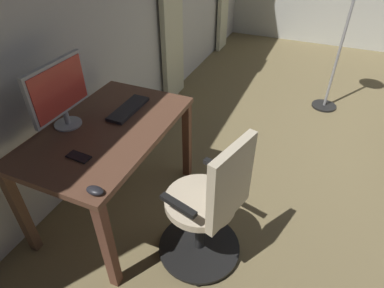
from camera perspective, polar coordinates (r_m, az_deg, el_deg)
The scene contains 6 objects.
desk at distance 2.27m, azimuth -14.56°, elevation 0.68°, with size 1.21×0.75×0.76m.
office_chair at distance 2.00m, azimuth 2.96°, elevation -11.63°, with size 0.56×0.56×1.01m.
computer_monitor at distance 2.21m, azimuth -22.49°, elevation 8.59°, with size 0.48×0.18×0.44m.
computer_keyboard at distance 2.37m, azimuth -11.19°, elevation 6.14°, with size 0.38×0.13×0.02m, color #232328.
computer_mouse at distance 1.73m, azimuth -16.81°, elevation -7.89°, with size 0.06×0.10×0.04m, color #232328.
cell_phone_by_monitor at distance 2.00m, azimuth -19.43°, elevation -2.14°, with size 0.07×0.14×0.01m, color black.
Camera 1 is at (2.89, -1.17, 1.95)m, focal length 30.12 mm.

